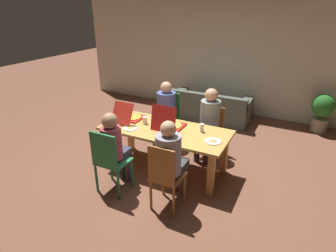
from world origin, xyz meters
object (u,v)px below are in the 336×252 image
(chair_1, at_px, (109,159))
(plate_0, at_px, (131,128))
(person_2, at_px, (170,157))
(drinking_glass_0, at_px, (145,120))
(couch, at_px, (210,109))
(potted_plant, at_px, (322,110))
(person_3, at_px, (165,109))
(plate_1, at_px, (213,141))
(drinking_glass_1, at_px, (202,128))
(person_0, at_px, (209,118))
(chair_2, at_px, (165,175))
(chair_0, at_px, (210,129))
(dining_table, at_px, (165,135))
(person_1, at_px, (114,144))
(chair_3, at_px, (168,116))
(pizza_box_1, at_px, (130,117))
(pizza_box_0, at_px, (169,125))

(chair_1, xyz_separation_m, plate_0, (-0.09, 0.69, 0.18))
(person_2, relative_size, drinking_glass_0, 10.63)
(couch, height_order, potted_plant, potted_plant)
(chair_1, distance_m, person_3, 1.72)
(plate_0, relative_size, couch, 0.13)
(plate_1, bearing_deg, plate_0, -173.43)
(drinking_glass_0, xyz_separation_m, potted_plant, (2.65, 2.77, -0.30))
(drinking_glass_1, bearing_deg, person_0, 98.38)
(chair_2, bearing_deg, drinking_glass_1, 85.50)
(person_3, xyz_separation_m, potted_plant, (2.67, 2.03, -0.25))
(chair_0, bearing_deg, person_2, -90.00)
(dining_table, bearing_deg, person_1, -117.86)
(chair_0, xyz_separation_m, potted_plant, (1.79, 1.94, 0.01))
(person_2, height_order, couch, person_2)
(person_3, relative_size, plate_0, 5.37)
(chair_0, xyz_separation_m, drinking_glass_0, (-0.86, -0.83, 0.31))
(chair_0, relative_size, chair_3, 0.87)
(chair_3, relative_size, couch, 0.54)
(plate_1, bearing_deg, person_3, 144.86)
(person_2, distance_m, pizza_box_1, 1.44)
(pizza_box_1, relative_size, couch, 0.29)
(potted_plant, bearing_deg, chair_3, -144.72)
(chair_1, xyz_separation_m, couch, (0.33, 3.34, -0.29))
(chair_2, distance_m, chair_3, 2.03)
(chair_0, height_order, person_3, person_3)
(chair_1, distance_m, plate_1, 1.50)
(person_2, xyz_separation_m, couch, (-0.54, 3.17, -0.47))
(dining_table, distance_m, chair_1, 1.01)
(person_1, distance_m, plate_0, 0.55)
(person_3, xyz_separation_m, drinking_glass_0, (0.02, -0.75, 0.05))
(dining_table, xyz_separation_m, plate_0, (-0.50, -0.23, 0.12))
(chair_1, distance_m, couch, 3.37)
(pizza_box_1, bearing_deg, chair_0, 33.86)
(chair_2, distance_m, plate_1, 0.92)
(couch, bearing_deg, pizza_box_1, -105.26)
(chair_2, relative_size, drinking_glass_0, 8.26)
(plate_0, height_order, plate_1, same)
(pizza_box_0, xyz_separation_m, pizza_box_1, (-0.75, 0.01, -0.01))
(chair_3, height_order, person_3, person_3)
(dining_table, bearing_deg, couch, 91.78)
(dining_table, distance_m, plate_1, 0.83)
(plate_0, bearing_deg, person_2, -28.22)
(person_2, bearing_deg, chair_3, 117.64)
(chair_2, xyz_separation_m, drinking_glass_1, (0.08, 1.07, 0.25))
(person_0, relative_size, chair_1, 1.27)
(chair_0, bearing_deg, chair_3, 176.46)
(plate_1, bearing_deg, drinking_glass_0, 174.36)
(pizza_box_1, distance_m, plate_0, 0.38)
(dining_table, height_order, pizza_box_1, pizza_box_1)
(dining_table, xyz_separation_m, person_2, (0.47, -0.75, 0.11))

